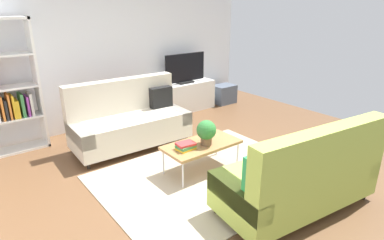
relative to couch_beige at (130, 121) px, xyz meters
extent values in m
plane|color=brown|center=(0.26, -1.52, -0.44)|extent=(7.68, 7.68, 0.00)
cube|color=silver|center=(0.26, 1.28, 1.01)|extent=(6.40, 0.12, 2.90)
cube|color=tan|center=(0.33, -1.62, -0.44)|extent=(2.90, 2.20, 0.01)
cube|color=beige|center=(-0.02, -0.07, -0.12)|extent=(1.93, 0.90, 0.44)
cube|color=beige|center=(-0.01, 0.25, 0.38)|extent=(1.91, 0.26, 0.56)
cube|color=beige|center=(0.83, -0.10, -0.01)|extent=(0.23, 0.85, 0.22)
cube|color=beige|center=(-0.87, -0.04, -0.01)|extent=(0.23, 0.85, 0.22)
cylinder|color=black|center=(0.84, -0.44, -0.39)|extent=(0.05, 0.05, 0.10)
cylinder|color=black|center=(-0.90, -0.38, -0.39)|extent=(0.05, 0.05, 0.10)
cylinder|color=black|center=(0.87, 0.24, -0.39)|extent=(0.05, 0.05, 0.10)
cylinder|color=black|center=(-0.87, 0.30, -0.39)|extent=(0.05, 0.05, 0.10)
cube|color=black|center=(0.66, 0.05, 0.28)|extent=(0.40, 0.15, 0.36)
cube|color=#A3BC4C|center=(0.68, -2.77, -0.12)|extent=(1.99, 1.08, 0.44)
cube|color=#A3BC4C|center=(0.64, -3.09, 0.38)|extent=(1.91, 0.44, 0.56)
cube|color=#A3BC4C|center=(-0.16, -2.66, -0.01)|extent=(0.31, 0.86, 0.22)
cube|color=#A3BC4C|center=(1.53, -2.88, -0.01)|extent=(0.31, 0.86, 0.22)
cylinder|color=black|center=(-0.14, -2.32, -0.39)|extent=(0.05, 0.05, 0.10)
cylinder|color=black|center=(1.59, -2.54, -0.39)|extent=(0.05, 0.05, 0.10)
cylinder|color=black|center=(1.50, -3.22, -0.39)|extent=(0.05, 0.05, 0.10)
cube|color=#288C4C|center=(0.00, -2.82, 0.28)|extent=(0.41, 0.19, 0.36)
cube|color=#9E7042|center=(0.38, -1.42, -0.04)|extent=(1.10, 0.56, 0.04)
cylinder|color=silver|center=(-0.12, -1.19, -0.25)|extent=(0.02, 0.02, 0.38)
cylinder|color=silver|center=(0.88, -1.19, -0.25)|extent=(0.02, 0.02, 0.38)
cylinder|color=silver|center=(-0.12, -1.65, -0.25)|extent=(0.02, 0.02, 0.38)
cylinder|color=silver|center=(0.88, -1.65, -0.25)|extent=(0.02, 0.02, 0.38)
cube|color=silver|center=(1.84, 0.94, -0.12)|extent=(1.40, 0.44, 0.64)
cube|color=black|center=(1.84, 0.92, 0.22)|extent=(0.36, 0.20, 0.04)
cube|color=black|center=(1.84, 0.92, 0.54)|extent=(1.00, 0.05, 0.60)
cube|color=white|center=(-1.13, 0.96, 0.61)|extent=(0.04, 0.36, 2.10)
cube|color=white|center=(-1.66, 0.96, -0.42)|extent=(1.10, 0.36, 0.04)
cube|color=white|center=(-1.66, 0.96, 0.11)|extent=(1.02, 0.36, 0.03)
cube|color=white|center=(-1.66, 0.96, 0.61)|extent=(1.02, 0.36, 0.03)
cube|color=orange|center=(-1.69, 0.96, 0.31)|extent=(0.03, 0.29, 0.38)
cube|color=#262626|center=(-1.64, 0.96, 0.28)|extent=(0.04, 0.29, 0.31)
cube|color=orange|center=(-1.59, 0.96, 0.33)|extent=(0.03, 0.29, 0.41)
cube|color=gold|center=(-1.53, 0.96, 0.31)|extent=(0.03, 0.29, 0.37)
cube|color=gold|center=(-1.49, 0.96, 0.27)|extent=(0.06, 0.29, 0.28)
cube|color=#3F8C4C|center=(-1.40, 0.96, 0.31)|extent=(0.05, 0.29, 0.37)
cube|color=purple|center=(-1.33, 0.96, 0.29)|extent=(0.04, 0.29, 0.32)
cube|color=silver|center=(-1.28, 0.96, 0.30)|extent=(0.04, 0.29, 0.36)
cube|color=#4C5666|center=(2.94, 0.84, -0.22)|extent=(0.52, 0.40, 0.44)
cylinder|color=brown|center=(0.41, -1.49, 0.03)|extent=(0.16, 0.16, 0.11)
sphere|color=#2D7233|center=(0.41, -1.49, 0.20)|extent=(0.28, 0.28, 0.28)
cube|color=gold|center=(0.09, -1.43, -0.01)|extent=(0.25, 0.20, 0.03)
cube|color=#3F8C4C|center=(0.09, -1.43, 0.02)|extent=(0.25, 0.20, 0.04)
cube|color=red|center=(0.09, -1.43, 0.06)|extent=(0.26, 0.21, 0.03)
cylinder|color=#4C72B2|center=(1.26, 0.99, 0.27)|extent=(0.09, 0.09, 0.15)
cylinder|color=#262626|center=(1.42, 0.90, 0.31)|extent=(0.04, 0.04, 0.23)
camera|label=1|loc=(-2.27, -4.61, 1.84)|focal=30.10mm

